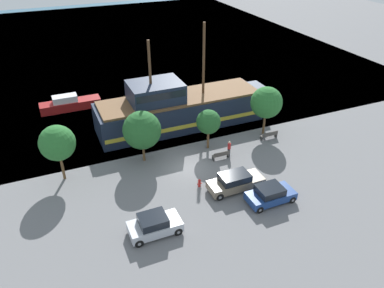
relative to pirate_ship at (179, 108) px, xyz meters
name	(u,v)px	position (x,y,z in m)	size (l,w,h in m)	color
ground_plane	(188,168)	(-2.38, -8.38, -2.07)	(160.00, 160.00, 0.00)	slate
water_surface	(98,44)	(-2.38, 35.62, -2.07)	(80.00, 80.00, 0.00)	#38667F
pirate_ship	(179,108)	(0.00, 0.00, 0.00)	(19.88, 5.32, 11.19)	#192338
moored_boat_dockside	(70,104)	(-10.85, 9.08, -1.37)	(7.19, 1.84, 1.84)	maroon
parked_car_curb_front	(270,194)	(2.01, -15.57, -1.35)	(4.00, 2.00, 1.49)	navy
parked_car_curb_mid	(235,182)	(0.16, -12.99, -1.30)	(4.89, 1.93, 1.58)	#7F705B
parked_car_curb_rear	(154,225)	(-7.92, -15.30, -1.30)	(3.90, 2.02, 1.60)	#B7BCC6
fire_hydrant	(199,183)	(-2.55, -11.46, -1.66)	(0.42, 0.25, 0.76)	red
bench_promenade_east	(221,155)	(1.19, -8.25, -1.64)	(1.75, 0.45, 0.85)	#4C4742
bench_promenade_west	(269,135)	(7.70, -6.76, -1.63)	(1.91, 0.45, 0.85)	#4C4742
pedestrian_walking_near	(229,149)	(2.15, -8.06, -1.23)	(0.32, 0.32, 1.67)	#232838
tree_row_east	(57,143)	(-13.29, -5.59, 1.67)	(3.11, 3.11, 5.31)	brown
tree_row_mideast	(142,130)	(-5.80, -5.55, 1.28)	(3.61, 3.61, 5.17)	brown
tree_row_midwest	(208,122)	(0.90, -5.85, 0.90)	(2.44, 2.44, 4.22)	brown
tree_row_west	(266,103)	(7.71, -5.56, 1.65)	(3.34, 3.34, 5.40)	brown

